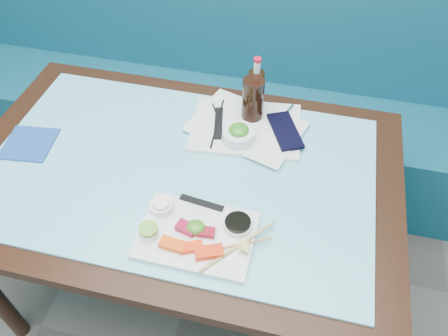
% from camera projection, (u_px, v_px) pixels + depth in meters
% --- Properties ---
extents(booth_bench, '(3.00, 0.56, 1.17)m').
position_uv_depth(booth_bench, '(234.00, 101.00, 2.22)').
color(booth_bench, '#0F4D63').
rests_on(booth_bench, ground).
extents(dining_table, '(1.40, 0.90, 0.75)m').
position_uv_depth(dining_table, '(181.00, 187.00, 1.46)').
color(dining_table, black).
rests_on(dining_table, ground).
extents(glass_top, '(1.22, 0.76, 0.01)m').
position_uv_depth(glass_top, '(179.00, 169.00, 1.39)').
color(glass_top, '#6ABED4').
rests_on(glass_top, dining_table).
extents(sashimi_plate, '(0.32, 0.23, 0.02)m').
position_uv_depth(sashimi_plate, '(197.00, 235.00, 1.21)').
color(sashimi_plate, silver).
rests_on(sashimi_plate, glass_top).
extents(salmon_left, '(0.07, 0.04, 0.02)m').
position_uv_depth(salmon_left, '(173.00, 245.00, 1.17)').
color(salmon_left, '#EB4709').
rests_on(salmon_left, sashimi_plate).
extents(salmon_mid, '(0.07, 0.05, 0.01)m').
position_uv_depth(salmon_mid, '(191.00, 247.00, 1.16)').
color(salmon_mid, '#FF2C0A').
rests_on(salmon_mid, sashimi_plate).
extents(salmon_right, '(0.08, 0.06, 0.02)m').
position_uv_depth(salmon_right, '(209.00, 252.00, 1.15)').
color(salmon_right, red).
rests_on(salmon_right, sashimi_plate).
extents(tuna_left, '(0.06, 0.05, 0.02)m').
position_uv_depth(tuna_left, '(187.00, 228.00, 1.20)').
color(tuna_left, maroon).
rests_on(tuna_left, sashimi_plate).
extents(tuna_right, '(0.05, 0.03, 0.02)m').
position_uv_depth(tuna_right, '(206.00, 232.00, 1.20)').
color(tuna_right, maroon).
rests_on(tuna_right, sashimi_plate).
extents(seaweed_garnish, '(0.07, 0.07, 0.03)m').
position_uv_depth(seaweed_garnish, '(196.00, 227.00, 1.20)').
color(seaweed_garnish, '#3A7A1C').
rests_on(seaweed_garnish, sashimi_plate).
extents(ramekin_wasabi, '(0.06, 0.06, 0.02)m').
position_uv_depth(ramekin_wasabi, '(149.00, 233.00, 1.19)').
color(ramekin_wasabi, white).
rests_on(ramekin_wasabi, sashimi_plate).
extents(wasabi_fill, '(0.06, 0.06, 0.01)m').
position_uv_depth(wasabi_fill, '(148.00, 229.00, 1.18)').
color(wasabi_fill, '#69A535').
rests_on(wasabi_fill, ramekin_wasabi).
extents(ramekin_ginger, '(0.08, 0.08, 0.03)m').
position_uv_depth(ramekin_ginger, '(161.00, 207.00, 1.25)').
color(ramekin_ginger, white).
rests_on(ramekin_ginger, sashimi_plate).
extents(ginger_fill, '(0.06, 0.06, 0.01)m').
position_uv_depth(ginger_fill, '(161.00, 203.00, 1.23)').
color(ginger_fill, '#FFE3D1').
rests_on(ginger_fill, ramekin_ginger).
extents(soy_dish, '(0.10, 0.10, 0.02)m').
position_uv_depth(soy_dish, '(238.00, 225.00, 1.21)').
color(soy_dish, silver).
rests_on(soy_dish, sashimi_plate).
extents(soy_fill, '(0.08, 0.08, 0.01)m').
position_uv_depth(soy_fill, '(238.00, 222.00, 1.20)').
color(soy_fill, black).
rests_on(soy_fill, soy_dish).
extents(lemon_wedge, '(0.05, 0.05, 0.04)m').
position_uv_depth(lemon_wedge, '(246.00, 250.00, 1.15)').
color(lemon_wedge, '#FFE678').
rests_on(lemon_wedge, sashimi_plate).
extents(chopstick_sleeve, '(0.14, 0.04, 0.00)m').
position_uv_depth(chopstick_sleeve, '(202.00, 203.00, 1.27)').
color(chopstick_sleeve, black).
rests_on(chopstick_sleeve, sashimi_plate).
extents(wooden_chopstick_a, '(0.19, 0.10, 0.01)m').
position_uv_depth(wooden_chopstick_a, '(234.00, 245.00, 1.17)').
color(wooden_chopstick_a, '#B27C53').
rests_on(wooden_chopstick_a, sashimi_plate).
extents(wooden_chopstick_b, '(0.17, 0.20, 0.01)m').
position_uv_depth(wooden_chopstick_b, '(238.00, 246.00, 1.17)').
color(wooden_chopstick_b, tan).
rests_on(wooden_chopstick_b, sashimi_plate).
extents(serving_tray, '(0.40, 0.32, 0.01)m').
position_uv_depth(serving_tray, '(246.00, 128.00, 1.51)').
color(serving_tray, silver).
rests_on(serving_tray, glass_top).
extents(paper_placemat, '(0.43, 0.36, 0.00)m').
position_uv_depth(paper_placemat, '(246.00, 126.00, 1.50)').
color(paper_placemat, silver).
rests_on(paper_placemat, serving_tray).
extents(seaweed_bowl, '(0.14, 0.14, 0.04)m').
position_uv_depth(seaweed_bowl, '(239.00, 136.00, 1.44)').
color(seaweed_bowl, white).
rests_on(seaweed_bowl, serving_tray).
extents(seaweed_salad, '(0.08, 0.08, 0.03)m').
position_uv_depth(seaweed_salad, '(239.00, 130.00, 1.42)').
color(seaweed_salad, '#2B771B').
rests_on(seaweed_salad, seaweed_bowl).
extents(cola_glass, '(0.10, 0.10, 0.15)m').
position_uv_depth(cola_glass, '(253.00, 99.00, 1.48)').
color(cola_glass, black).
rests_on(cola_glass, serving_tray).
extents(navy_pouch, '(0.15, 0.20, 0.01)m').
position_uv_depth(navy_pouch, '(285.00, 131.00, 1.47)').
color(navy_pouch, black).
rests_on(navy_pouch, serving_tray).
extents(fork, '(0.04, 0.08, 0.01)m').
position_uv_depth(fork, '(288.00, 111.00, 1.55)').
color(fork, silver).
rests_on(fork, serving_tray).
extents(black_chopstick_a, '(0.02, 0.25, 0.01)m').
position_uv_depth(black_chopstick_a, '(217.00, 123.00, 1.51)').
color(black_chopstick_a, black).
rests_on(black_chopstick_a, serving_tray).
extents(black_chopstick_b, '(0.10, 0.20, 0.01)m').
position_uv_depth(black_chopstick_b, '(220.00, 123.00, 1.51)').
color(black_chopstick_b, black).
rests_on(black_chopstick_b, serving_tray).
extents(tray_sleeve, '(0.06, 0.17, 0.00)m').
position_uv_depth(tray_sleeve, '(218.00, 123.00, 1.51)').
color(tray_sleeve, black).
rests_on(tray_sleeve, serving_tray).
extents(cola_bottle_body, '(0.07, 0.07, 0.16)m').
position_uv_depth(cola_bottle_body, '(255.00, 92.00, 1.52)').
color(cola_bottle_body, black).
rests_on(cola_bottle_body, glass_top).
extents(cola_bottle_neck, '(0.03, 0.03, 0.04)m').
position_uv_depth(cola_bottle_neck, '(257.00, 67.00, 1.45)').
color(cola_bottle_neck, silver).
rests_on(cola_bottle_neck, cola_bottle_body).
extents(cola_bottle_cap, '(0.03, 0.03, 0.01)m').
position_uv_depth(cola_bottle_cap, '(258.00, 60.00, 1.43)').
color(cola_bottle_cap, red).
rests_on(cola_bottle_cap, cola_bottle_neck).
extents(blue_napkin, '(0.18, 0.18, 0.01)m').
position_uv_depth(blue_napkin, '(29.00, 144.00, 1.46)').
color(blue_napkin, navy).
rests_on(blue_napkin, glass_top).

